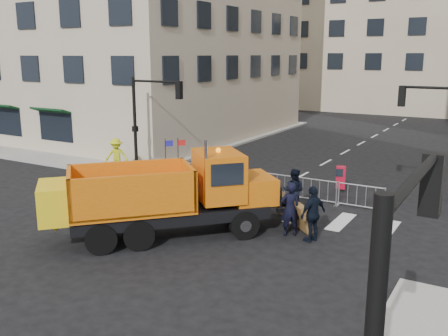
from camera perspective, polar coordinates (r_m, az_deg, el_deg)
The scene contains 11 objects.
ground at distance 17.88m, azimuth -5.78°, elevation -8.81°, with size 120.00×120.00×0.00m, color black.
sidewalk_back at distance 24.85m, azimuth 5.86°, elevation -2.38°, with size 64.00×5.00×0.15m, color gray.
building_far at distance 66.30m, azimuth 22.79°, elevation 16.61°, with size 30.00×18.00×24.00m, color tan.
traffic_light_left at distance 27.76m, azimuth -10.13°, elevation 4.63°, with size 0.18×0.18×5.40m, color black.
crowd_barriers at distance 24.26m, azimuth 3.38°, elevation -1.55°, with size 12.60×0.60×1.10m, color #9EA0A5, non-canonical shape.
plow_truck at distance 18.22m, azimuth -6.95°, elevation -2.94°, with size 8.39×8.71×3.71m.
cop_a at distance 18.58m, azimuth 7.55°, elevation -4.69°, with size 0.74×0.49×2.03m, color black.
cop_b at distance 21.17m, azimuth 7.96°, elevation -2.64°, with size 0.94×0.73×1.93m, color black.
cop_c at distance 18.14m, azimuth 10.13°, elevation -5.19°, with size 1.20×0.50×2.05m, color black.
worker at distance 28.03m, azimuth -12.18°, elevation 1.36°, with size 1.26×0.72×1.95m, color #C6CC18.
newspaper_box at distance 25.06m, azimuth 13.19°, elevation -1.05°, with size 0.45×0.40×1.10m, color #A90D24.
Camera 1 is at (9.92, -13.33, 6.59)m, focal length 40.00 mm.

